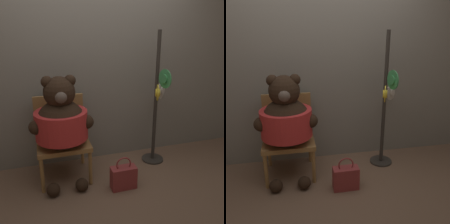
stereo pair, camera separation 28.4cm
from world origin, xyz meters
TOP-DOWN VIEW (x-y plane):
  - ground_plane at (0.00, 0.00)m, footprint 14.00×14.00m
  - wall_back at (0.00, 0.80)m, footprint 8.00×0.10m
  - chair at (-0.44, 0.48)m, footprint 0.57×0.53m
  - teddy_bear at (-0.45, 0.31)m, footprint 0.67×0.59m
  - hat_display_rack at (0.73, 0.43)m, footprint 0.35×0.45m
  - handbag_on_ground at (0.14, -0.01)m, footprint 0.27×0.13m

SIDE VIEW (x-z plane):
  - ground_plane at x=0.00m, z-range 0.00..0.00m
  - handbag_on_ground at x=0.14m, z-range -0.05..0.32m
  - chair at x=-0.44m, z-range 0.04..0.96m
  - teddy_bear at x=-0.45m, z-range 0.12..1.33m
  - hat_display_rack at x=0.73m, z-range -0.10..1.54m
  - wall_back at x=0.00m, z-range 0.00..2.46m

